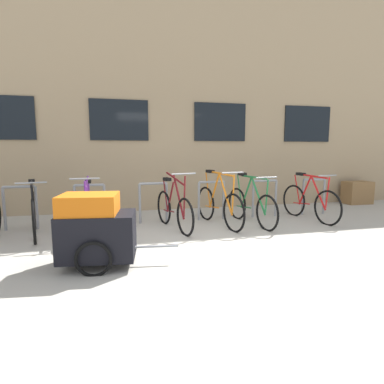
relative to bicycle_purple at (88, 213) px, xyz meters
name	(u,v)px	position (x,y,z in m)	size (l,w,h in m)	color
ground_plane	(209,250)	(1.77, -1.27, -0.37)	(42.00, 42.00, 0.00)	#B2ADA0
storefront_building	(156,108)	(1.77, 4.88, 2.43)	(28.00, 5.94, 5.60)	tan
bike_rack	(183,197)	(1.78, 0.63, 0.12)	(6.58, 0.05, 0.81)	gray
bicycle_purple	(88,213)	(0.00, 0.00, 0.00)	(0.44, 1.67, 1.03)	black
bicycle_orange	(219,205)	(2.38, 0.16, 0.02)	(0.52, 1.75, 1.08)	black
bicycle_black	(34,213)	(-0.89, 0.15, 0.01)	(0.54, 1.65, 0.97)	black
bicycle_green	(251,205)	(3.02, 0.08, 0.00)	(0.45, 1.71, 1.01)	black
bicycle_red	(310,202)	(4.35, 0.14, 0.00)	(0.44, 1.65, 0.99)	black
bicycle_maroon	(174,209)	(1.49, 0.06, 0.00)	(0.53, 1.62, 1.08)	black
bike_trailer	(96,229)	(0.24, -1.53, 0.10)	(1.48, 0.75, 0.93)	black
planter_box	(357,193)	(6.77, 1.58, -0.07)	(0.70, 0.44, 0.60)	olive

